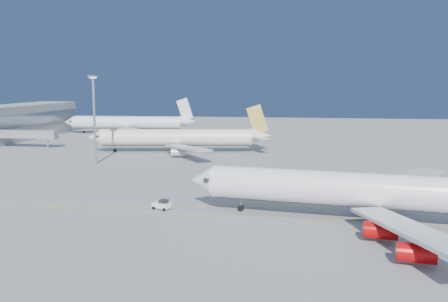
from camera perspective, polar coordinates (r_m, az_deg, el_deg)
The scene contains 8 objects.
ground at distance 107.41m, azimuth 3.88°, elevation -5.59°, with size 500.00×500.00×0.00m, color slate.
jet_bridge at distance 204.22m, azimuth -21.30°, elevation 1.78°, with size 23.60×3.60×6.90m.
taxiway_lines at distance 115.59m, azimuth -3.18°, elevation -4.61°, with size 118.86×140.00×0.02m.
airliner_virgin at distance 93.65m, azimuth 17.84°, elevation -4.54°, with size 73.27×65.22×18.11m.
airliner_etihad at distance 179.26m, azimuth -5.02°, elevation 1.54°, with size 65.87×60.30×17.22m.
airliner_third at distance 247.84m, azimuth -10.71°, elevation 3.20°, with size 65.26×59.93×17.50m.
pushback_tug at distance 99.98m, azimuth -7.11°, elevation -6.10°, with size 3.97×3.09×2.01m.
light_mast at distance 156.58m, azimuth -14.62°, elevation 4.31°, with size 2.33×2.33×26.93m.
Camera 1 is at (8.33, -104.13, 25.02)m, focal length 40.00 mm.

